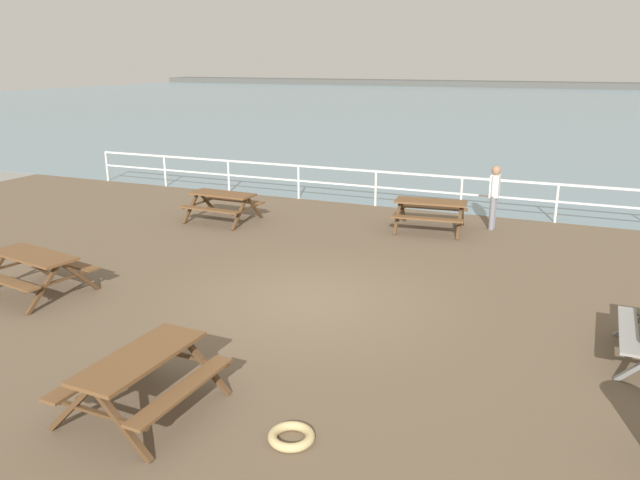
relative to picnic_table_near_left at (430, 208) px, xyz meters
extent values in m
cube|color=brown|center=(-0.87, -5.67, -0.68)|extent=(30.00, 24.00, 0.20)
cube|color=gray|center=(-0.87, 47.08, -0.58)|extent=(142.00, 90.00, 0.01)
cube|color=#4C4C47|center=(-0.87, 90.08, -0.58)|extent=(142.00, 6.00, 1.80)
cube|color=white|center=(-0.87, 2.08, 0.47)|extent=(23.00, 0.06, 0.06)
cube|color=white|center=(-0.87, 2.08, -0.01)|extent=(23.00, 0.05, 0.05)
cylinder|color=white|center=(-12.37, 2.08, -0.06)|extent=(0.07, 0.07, 1.05)
cylinder|color=white|center=(-9.82, 2.08, -0.06)|extent=(0.07, 0.07, 1.05)
cylinder|color=white|center=(-7.26, 2.08, -0.06)|extent=(0.07, 0.07, 1.05)
cylinder|color=white|center=(-4.71, 2.08, -0.06)|extent=(0.07, 0.07, 1.05)
cylinder|color=white|center=(-2.15, 2.08, -0.06)|extent=(0.07, 0.07, 1.05)
cylinder|color=white|center=(0.41, 2.08, -0.06)|extent=(0.07, 0.07, 1.05)
cylinder|color=white|center=(2.96, 2.08, -0.06)|extent=(0.07, 0.07, 1.05)
cube|color=brown|center=(0.00, 0.00, 0.17)|extent=(1.86, 0.87, 0.05)
cube|color=brown|center=(-0.06, 0.62, -0.13)|extent=(1.82, 0.43, 0.04)
cube|color=brown|center=(0.06, -0.62, -0.13)|extent=(1.82, 0.43, 0.04)
cube|color=#50351E|center=(0.74, 0.45, -0.21)|extent=(0.16, 0.80, 0.79)
cube|color=#50351E|center=(0.81, -0.30, -0.21)|extent=(0.16, 0.80, 0.79)
cube|color=#50351E|center=(0.78, 0.08, -0.16)|extent=(0.21, 1.50, 0.04)
cube|color=#50351E|center=(-0.81, 0.30, -0.21)|extent=(0.16, 0.80, 0.79)
cube|color=#50351E|center=(-0.74, -0.45, -0.21)|extent=(0.16, 0.80, 0.79)
cube|color=#50351E|center=(-0.78, -0.08, -0.16)|extent=(0.21, 1.50, 0.04)
cube|color=brown|center=(-5.79, -7.33, 0.17)|extent=(1.89, 0.99, 0.05)
cube|color=brown|center=(-5.68, -6.72, -0.13)|extent=(1.82, 0.55, 0.04)
cube|color=brown|center=(-5.89, -7.95, -0.13)|extent=(1.82, 0.55, 0.04)
cube|color=#50351E|center=(-4.95, -7.09, -0.21)|extent=(0.21, 0.79, 0.79)
cube|color=#50351E|center=(-5.08, -7.83, -0.21)|extent=(0.21, 0.79, 0.79)
cube|color=#50351E|center=(-5.02, -7.46, -0.16)|extent=(0.31, 1.49, 0.04)
cube|color=#50351E|center=(-6.49, -6.84, -0.21)|extent=(0.21, 0.79, 0.79)
cube|color=#50351E|center=(-6.55, -7.21, -0.16)|extent=(0.31, 1.49, 0.04)
cube|color=brown|center=(-1.32, -9.86, 0.17)|extent=(0.77, 1.82, 0.05)
cube|color=brown|center=(-1.94, -9.84, -0.13)|extent=(0.33, 1.81, 0.04)
cube|color=brown|center=(-0.70, -9.89, -0.13)|extent=(0.33, 1.81, 0.04)
cube|color=#50351E|center=(-1.66, -9.07, -0.21)|extent=(0.79, 0.11, 0.79)
cube|color=#50351E|center=(-0.91, -9.10, -0.21)|extent=(0.79, 0.11, 0.79)
cube|color=#50351E|center=(-1.29, -9.08, -0.16)|extent=(1.50, 0.12, 0.04)
cube|color=#50351E|center=(-1.72, -10.63, -0.21)|extent=(0.79, 0.11, 0.79)
cube|color=#50351E|center=(-0.97, -10.66, -0.21)|extent=(0.79, 0.11, 0.79)
cube|color=#50351E|center=(-1.35, -10.64, -0.16)|extent=(1.50, 0.12, 0.04)
cube|color=gray|center=(4.32, -5.91, -0.13)|extent=(0.30, 1.81, 0.04)
cube|color=brown|center=(-5.44, -1.27, 0.17)|extent=(1.83, 0.78, 0.05)
cube|color=brown|center=(-5.41, -0.65, -0.13)|extent=(1.81, 0.34, 0.04)
cube|color=brown|center=(-5.46, -1.89, -0.13)|extent=(1.81, 0.34, 0.04)
cube|color=#50351E|center=(-4.64, -0.93, -0.21)|extent=(0.12, 0.80, 0.79)
cube|color=#50351E|center=(-4.67, -1.68, -0.21)|extent=(0.12, 0.80, 0.79)
cube|color=#50351E|center=(-4.66, -1.31, -0.16)|extent=(0.13, 1.50, 0.04)
cube|color=#50351E|center=(-6.20, -0.86, -0.21)|extent=(0.12, 0.80, 0.79)
cube|color=#50351E|center=(-6.23, -1.61, -0.21)|extent=(0.12, 0.80, 0.79)
cube|color=#50351E|center=(-6.21, -1.24, -0.16)|extent=(0.13, 1.50, 0.04)
cylinder|color=slate|center=(1.47, 0.66, -0.16)|extent=(0.14, 0.14, 0.85)
cylinder|color=slate|center=(1.48, 0.84, -0.16)|extent=(0.14, 0.14, 0.85)
cube|color=white|center=(1.47, 0.75, 0.56)|extent=(0.23, 0.35, 0.58)
cylinder|color=white|center=(1.46, 0.53, 0.58)|extent=(0.09, 0.09, 0.52)
cylinder|color=white|center=(1.48, 0.97, 0.58)|extent=(0.09, 0.09, 0.52)
sphere|color=#9E7051|center=(1.47, 0.75, 0.96)|extent=(0.23, 0.23, 0.23)
torus|color=tan|center=(0.66, -9.71, -0.53)|extent=(0.55, 0.55, 0.11)
camera|label=1|loc=(3.37, -15.28, 3.67)|focal=34.49mm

